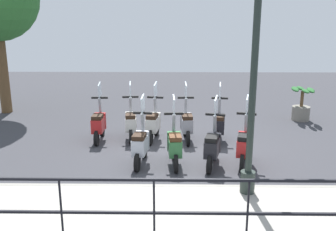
# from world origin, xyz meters

# --- Properties ---
(ground_plane) EXTENTS (28.00, 28.00, 0.00)m
(ground_plane) POSITION_xyz_m (0.00, 0.00, 0.00)
(ground_plane) COLOR #38383D
(promenade_walkway) EXTENTS (2.20, 20.00, 0.15)m
(promenade_walkway) POSITION_xyz_m (-3.15, 0.00, 0.07)
(promenade_walkway) COLOR #A39E93
(promenade_walkway) RESTS_ON ground_plane
(fence_railing) EXTENTS (0.04, 16.03, 1.07)m
(fence_railing) POSITION_xyz_m (-4.20, 0.00, 0.89)
(fence_railing) COLOR black
(fence_railing) RESTS_ON promenade_walkway
(lamp_post_near) EXTENTS (0.26, 0.90, 4.03)m
(lamp_post_near) POSITION_xyz_m (-2.40, -0.98, 1.93)
(lamp_post_near) COLOR #232D28
(lamp_post_near) RESTS_ON promenade_walkway
(potted_palm) EXTENTS (1.06, 0.66, 1.05)m
(potted_palm) POSITION_xyz_m (3.12, -3.74, 0.45)
(potted_palm) COLOR slate
(potted_palm) RESTS_ON ground_plane
(scooter_near_0) EXTENTS (1.21, 0.52, 1.54)m
(scooter_near_0) POSITION_xyz_m (-0.76, -1.21, 0.48)
(scooter_near_0) COLOR black
(scooter_near_0) RESTS_ON ground_plane
(scooter_near_1) EXTENTS (1.21, 0.52, 1.54)m
(scooter_near_1) POSITION_xyz_m (-0.85, -0.50, 0.48)
(scooter_near_1) COLOR black
(scooter_near_1) RESTS_ON ground_plane
(scooter_near_2) EXTENTS (1.23, 0.44, 1.54)m
(scooter_near_2) POSITION_xyz_m (-0.78, 0.34, 0.48)
(scooter_near_2) COLOR black
(scooter_near_2) RESTS_ON ground_plane
(scooter_near_3) EXTENTS (1.23, 0.44, 1.54)m
(scooter_near_3) POSITION_xyz_m (-0.73, 1.10, 0.48)
(scooter_near_3) COLOR black
(scooter_near_3) RESTS_ON ground_plane
(scooter_far_0) EXTENTS (1.23, 0.44, 1.54)m
(scooter_far_0) POSITION_xyz_m (0.90, -0.84, 0.48)
(scooter_far_0) COLOR black
(scooter_far_0) RESTS_ON ground_plane
(scooter_far_1) EXTENTS (1.23, 0.44, 1.54)m
(scooter_far_1) POSITION_xyz_m (0.95, 0.02, 0.48)
(scooter_far_1) COLOR black
(scooter_far_1) RESTS_ON ground_plane
(scooter_far_2) EXTENTS (1.23, 0.46, 1.54)m
(scooter_far_2) POSITION_xyz_m (0.98, 0.91, 0.48)
(scooter_far_2) COLOR black
(scooter_far_2) RESTS_ON ground_plane
(scooter_far_3) EXTENTS (1.23, 0.44, 1.54)m
(scooter_far_3) POSITION_xyz_m (1.03, 1.51, 0.48)
(scooter_far_3) COLOR black
(scooter_far_3) RESTS_ON ground_plane
(scooter_far_4) EXTENTS (1.23, 0.44, 1.54)m
(scooter_far_4) POSITION_xyz_m (0.91, 2.36, 0.48)
(scooter_far_4) COLOR black
(scooter_far_4) RESTS_ON ground_plane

